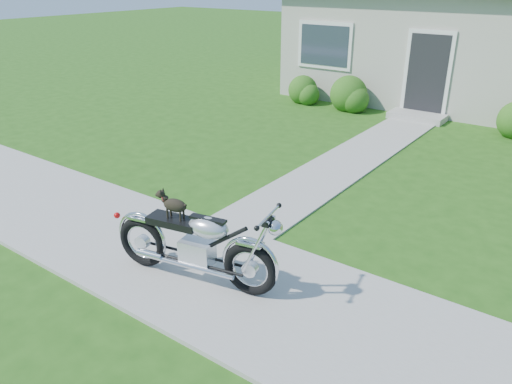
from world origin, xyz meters
TOP-DOWN VIEW (x-y plane):
  - ground at (0.00, 0.00)m, footprint 80.00×80.00m
  - sidewalk at (0.00, 0.00)m, footprint 24.00×2.20m
  - walkway at (-1.50, 5.00)m, footprint 1.20×8.00m
  - shrub_row at (-0.89, 8.50)m, footprint 8.44×1.03m
  - potted_plant_left at (-3.24, 8.55)m, footprint 0.97×0.99m
  - motorcycle_with_dog at (-1.06, -0.26)m, footprint 2.20×0.76m

SIDE VIEW (x-z plane):
  - ground at x=0.00m, z-range 0.00..0.00m
  - walkway at x=-1.50m, z-range 0.00..0.03m
  - sidewalk at x=0.00m, z-range 0.00..0.04m
  - shrub_row at x=-0.89m, z-range -0.10..0.92m
  - potted_plant_left at x=-3.24m, z-range 0.00..0.83m
  - motorcycle_with_dog at x=-1.06m, z-range -0.02..1.09m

